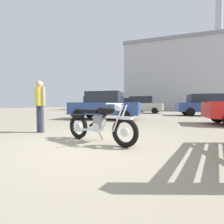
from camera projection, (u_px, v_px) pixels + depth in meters
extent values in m
plane|color=gray|center=(90.00, 145.00, 3.56)|extent=(80.00, 80.00, 0.00)
torus|color=black|center=(125.00, 132.00, 3.32)|extent=(0.65, 0.26, 0.64)
cylinder|color=silver|center=(125.00, 132.00, 3.32)|extent=(0.19, 0.12, 0.18)
torus|color=black|center=(78.00, 127.00, 4.18)|extent=(0.65, 0.26, 0.64)
cylinder|color=silver|center=(78.00, 127.00, 4.18)|extent=(0.19, 0.12, 0.18)
cube|color=silver|center=(125.00, 118.00, 3.31)|extent=(0.38, 0.21, 0.06)
cube|color=black|center=(78.00, 116.00, 4.18)|extent=(0.42, 0.22, 0.07)
cylinder|color=silver|center=(122.00, 118.00, 3.44)|extent=(0.29, 0.10, 0.58)
cylinder|color=silver|center=(118.00, 119.00, 3.32)|extent=(0.29, 0.10, 0.58)
sphere|color=silver|center=(118.00, 107.00, 3.40)|extent=(0.17, 0.17, 0.17)
cylinder|color=silver|center=(115.00, 104.00, 3.44)|extent=(0.18, 0.61, 0.03)
cylinder|color=black|center=(101.00, 118.00, 3.70)|extent=(0.75, 0.24, 0.47)
ellipsoid|color=black|center=(105.00, 111.00, 3.62)|extent=(0.56, 0.34, 0.20)
cube|color=black|center=(90.00, 111.00, 3.90)|extent=(0.57, 0.32, 0.09)
cube|color=slate|center=(100.00, 121.00, 3.73)|extent=(0.30, 0.24, 0.26)
cylinder|color=silver|center=(98.00, 127.00, 3.76)|extent=(0.26, 0.25, 0.22)
cylinder|color=silver|center=(90.00, 129.00, 4.07)|extent=(0.70, 0.23, 0.14)
cylinder|color=silver|center=(84.00, 130.00, 3.91)|extent=(0.70, 0.23, 0.14)
cylinder|color=black|center=(100.00, 134.00, 3.96)|extent=(0.08, 0.23, 0.33)
cylinder|color=#383D51|center=(38.00, 119.00, 5.16)|extent=(0.12, 0.12, 0.86)
cylinder|color=#383D51|center=(42.00, 119.00, 5.07)|extent=(0.12, 0.12, 0.86)
cylinder|color=gold|center=(40.00, 97.00, 5.08)|extent=(0.30, 0.30, 0.58)
cylinder|color=tan|center=(36.00, 96.00, 5.17)|extent=(0.08, 0.08, 0.55)
cylinder|color=tan|center=(44.00, 96.00, 4.99)|extent=(0.08, 0.08, 0.55)
sphere|color=tan|center=(40.00, 84.00, 5.06)|extent=(0.22, 0.22, 0.22)
cylinder|color=black|center=(218.00, 116.00, 7.90)|extent=(0.63, 0.25, 0.62)
cylinder|color=black|center=(190.00, 112.00, 12.27)|extent=(0.67, 0.31, 0.64)
cylinder|color=black|center=(185.00, 111.00, 13.98)|extent=(0.67, 0.31, 0.64)
cylinder|color=black|center=(224.00, 112.00, 13.30)|extent=(0.67, 0.31, 0.64)
cube|color=#2D4784|center=(208.00, 107.00, 12.77)|extent=(4.92, 2.49, 0.74)
cube|color=#232833|center=(212.00, 98.00, 12.67)|extent=(3.71, 2.14, 0.68)
cylinder|color=black|center=(78.00, 115.00, 9.19)|extent=(0.64, 0.28, 0.62)
cylinder|color=black|center=(90.00, 113.00, 10.84)|extent=(0.64, 0.28, 0.62)
cylinder|color=black|center=(124.00, 116.00, 8.48)|extent=(0.64, 0.28, 0.62)
cylinder|color=black|center=(129.00, 114.00, 10.13)|extent=(0.64, 0.28, 0.62)
cube|color=#2D4784|center=(105.00, 108.00, 9.64)|extent=(4.38, 2.24, 0.72)
cube|color=#232833|center=(105.00, 97.00, 9.61)|extent=(2.18, 1.80, 0.64)
cylinder|color=black|center=(82.00, 111.00, 15.55)|extent=(0.66, 0.30, 0.64)
cylinder|color=black|center=(93.00, 110.00, 17.07)|extent=(0.66, 0.30, 0.64)
cylinder|color=black|center=(108.00, 111.00, 14.03)|extent=(0.66, 0.30, 0.64)
cylinder|color=black|center=(118.00, 111.00, 15.55)|extent=(0.66, 0.30, 0.64)
cube|color=#ADB2BC|center=(100.00, 107.00, 15.53)|extent=(4.90, 2.39, 0.74)
cube|color=#232833|center=(103.00, 99.00, 15.35)|extent=(3.69, 2.07, 0.68)
cylinder|color=black|center=(156.00, 110.00, 17.29)|extent=(0.60, 0.20, 0.60)
cylinder|color=black|center=(155.00, 111.00, 15.77)|extent=(0.60, 0.20, 0.60)
cylinder|color=black|center=(135.00, 110.00, 18.18)|extent=(0.60, 0.20, 0.60)
cylinder|color=black|center=(131.00, 110.00, 16.66)|extent=(0.60, 0.20, 0.60)
cube|color=beige|center=(144.00, 107.00, 16.96)|extent=(3.92, 1.70, 0.76)
cube|color=#232833|center=(142.00, 100.00, 17.02)|extent=(2.42, 1.55, 0.72)
cylinder|color=black|center=(115.00, 109.00, 20.33)|extent=(0.65, 0.23, 0.64)
cylinder|color=black|center=(120.00, 109.00, 21.94)|extent=(0.65, 0.23, 0.64)
cylinder|color=black|center=(138.00, 109.00, 19.11)|extent=(0.65, 0.23, 0.64)
cylinder|color=black|center=(141.00, 109.00, 20.72)|extent=(0.65, 0.23, 0.64)
cube|color=black|center=(128.00, 106.00, 20.51)|extent=(4.74, 1.88, 0.74)
cube|color=#232833|center=(130.00, 101.00, 20.35)|extent=(3.54, 1.69, 0.68)
cube|color=#B2B2B7|center=(185.00, 80.00, 29.06)|extent=(21.18, 13.94, 10.74)
cube|color=gray|center=(186.00, 49.00, 28.80)|extent=(21.50, 14.26, 0.50)
cylinder|color=#B2B2B7|center=(219.00, 14.00, 27.02)|extent=(1.10, 1.10, 11.27)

